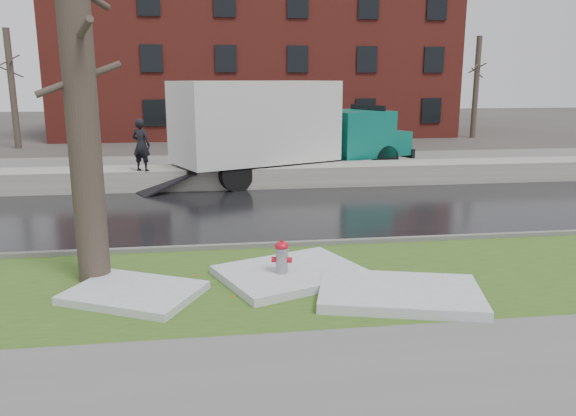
{
  "coord_description": "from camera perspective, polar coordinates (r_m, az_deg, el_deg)",
  "views": [
    {
      "loc": [
        -1.36,
        -11.32,
        3.81
      ],
      "look_at": [
        0.34,
        0.75,
        1.0
      ],
      "focal_mm": 35.0,
      "sensor_mm": 36.0,
      "label": 1
    }
  ],
  "objects": [
    {
      "name": "snow_patch_side",
      "position": [
        10.18,
        11.27,
        -8.48
      ],
      "size": [
        3.17,
        2.47,
        0.18
      ],
      "primitive_type": "cube",
      "rotation": [
        0.0,
        0.0,
        -0.26
      ],
      "color": "silver",
      "rests_on": "verge"
    },
    {
      "name": "road",
      "position": [
        16.33,
        -3.0,
        -0.48
      ],
      "size": [
        60.0,
        7.0,
        0.03
      ],
      "primitive_type": "cube",
      "color": "black",
      "rests_on": "ground"
    },
    {
      "name": "snowbank",
      "position": [
        20.36,
        -4.07,
        3.24
      ],
      "size": [
        60.0,
        1.6,
        0.75
      ],
      "primitive_type": "cube",
      "color": "#ACA59D",
      "rests_on": "ground"
    },
    {
      "name": "verge",
      "position": [
        10.85,
        -0.29,
        -7.48
      ],
      "size": [
        60.0,
        4.5,
        0.04
      ],
      "primitive_type": "cube",
      "color": "#284B19",
      "rests_on": "ground"
    },
    {
      "name": "bg_tree_left",
      "position": [
        34.98,
        -26.22,
        10.9
      ],
      "size": [
        1.4,
        1.62,
        6.5
      ],
      "color": "brown",
      "rests_on": "ground"
    },
    {
      "name": "bg_tree_right",
      "position": [
        39.36,
        18.56,
        11.63
      ],
      "size": [
        1.4,
        1.62,
        6.5
      ],
      "color": "brown",
      "rests_on": "ground"
    },
    {
      "name": "worker",
      "position": [
        19.67,
        -14.69,
        6.21
      ],
      "size": [
        0.76,
        0.66,
        1.77
      ],
      "primitive_type": "imported",
      "rotation": [
        0.0,
        0.0,
        2.71
      ],
      "color": "black",
      "rests_on": "snowbank"
    },
    {
      "name": "curb",
      "position": [
        12.95,
        -1.63,
        -3.82
      ],
      "size": [
        60.0,
        0.15,
        0.14
      ],
      "primitive_type": "cube",
      "color": "slate",
      "rests_on": "ground"
    },
    {
      "name": "fire_hydrant",
      "position": [
        10.7,
        -0.63,
        -5.21
      ],
      "size": [
        0.4,
        0.37,
        0.81
      ],
      "rotation": [
        0.0,
        0.0,
        -0.23
      ],
      "color": "gray",
      "rests_on": "verge"
    },
    {
      "name": "tree",
      "position": [
        10.88,
        -20.41,
        11.77
      ],
      "size": [
        1.45,
        1.67,
        7.33
      ],
      "rotation": [
        0.0,
        0.0,
        0.05
      ],
      "color": "brown",
      "rests_on": "verge"
    },
    {
      "name": "bg_tree_center",
      "position": [
        37.61,
        -15.43,
        11.8
      ],
      "size": [
        1.4,
        1.62,
        6.5
      ],
      "color": "brown",
      "rests_on": "ground"
    },
    {
      "name": "snow_patch_far",
      "position": [
        10.43,
        -15.36,
        -8.29
      ],
      "size": [
        2.69,
        2.42,
        0.14
      ],
      "primitive_type": "cube",
      "rotation": [
        0.0,
        0.0,
        -0.47
      ],
      "color": "silver",
      "rests_on": "verge"
    },
    {
      "name": "ground",
      "position": [
        12.02,
        -1.09,
        -5.5
      ],
      "size": [
        120.0,
        120.0,
        0.0
      ],
      "primitive_type": "plane",
      "color": "#47423D",
      "rests_on": "ground"
    },
    {
      "name": "sidewalk",
      "position": [
        7.49,
        3.75,
        -17.41
      ],
      "size": [
        60.0,
        3.0,
        0.05
      ],
      "primitive_type": "cube",
      "color": "slate",
      "rests_on": "ground"
    },
    {
      "name": "brick_building",
      "position": [
        41.47,
        -3.47,
        14.61
      ],
      "size": [
        26.0,
        12.0,
        10.0
      ],
      "primitive_type": "cube",
      "color": "maroon",
      "rests_on": "ground"
    },
    {
      "name": "snow_patch_near",
      "position": [
        10.98,
        0.34,
        -6.66
      ],
      "size": [
        3.15,
        2.82,
        0.16
      ],
      "primitive_type": "cube",
      "rotation": [
        0.0,
        0.0,
        0.38
      ],
      "color": "silver",
      "rests_on": "verge"
    },
    {
      "name": "box_truck",
      "position": [
        21.5,
        -0.45,
        8.11
      ],
      "size": [
        11.03,
        6.19,
        3.75
      ],
      "rotation": [
        0.0,
        0.0,
        0.41
      ],
      "color": "black",
      "rests_on": "ground"
    },
    {
      "name": "parking_lot",
      "position": [
        24.65,
        -4.76,
        4.08
      ],
      "size": [
        60.0,
        9.0,
        0.03
      ],
      "primitive_type": "cube",
      "color": "slate",
      "rests_on": "ground"
    }
  ]
}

